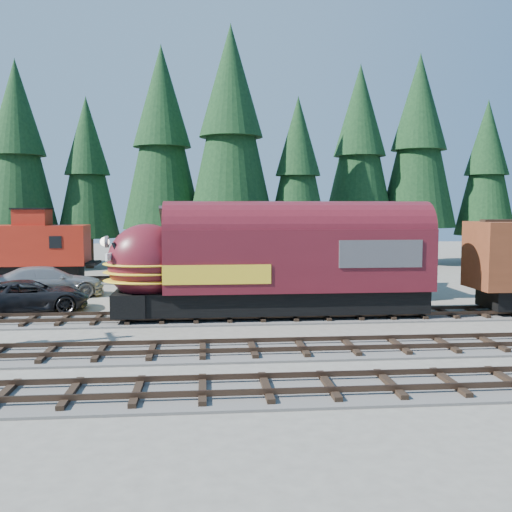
{
  "coord_description": "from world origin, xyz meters",
  "views": [
    {
      "loc": [
        -4.13,
        -22.16,
        5.25
      ],
      "look_at": [
        -1.72,
        4.0,
        2.95
      ],
      "focal_mm": 40.0,
      "sensor_mm": 36.0,
      "label": 1
    }
  ],
  "objects": [
    {
      "name": "ground",
      "position": [
        0.0,
        0.0,
        0.0
      ],
      "size": [
        120.0,
        120.0,
        0.0
      ],
      "primitive_type": "plane",
      "color": "#6B665B",
      "rests_on": "ground"
    },
    {
      "name": "track_spur",
      "position": [
        -10.0,
        18.0,
        0.06
      ],
      "size": [
        32.0,
        3.2,
        0.33
      ],
      "color": "#4C4947",
      "rests_on": "ground"
    },
    {
      "name": "caboose",
      "position": [
        -16.62,
        18.0,
        2.37
      ],
      "size": [
        9.06,
        2.63,
        4.71
      ],
      "color": "black",
      "rests_on": "ground"
    },
    {
      "name": "conifer_backdrop",
      "position": [
        5.11,
        25.53,
        10.4
      ],
      "size": [
        78.44,
        22.16,
        17.34
      ],
      "color": "black",
      "rests_on": "ground"
    },
    {
      "name": "pickup_truck_a",
      "position": [
        -12.78,
        6.88,
        0.79
      ],
      "size": [
        6.19,
        4.01,
        1.59
      ],
      "primitive_type": "imported",
      "rotation": [
        0.0,
        0.0,
        1.83
      ],
      "color": "black",
      "rests_on": "ground"
    },
    {
      "name": "track_siding",
      "position": [
        10.0,
        4.0,
        0.06
      ],
      "size": [
        68.0,
        3.2,
        0.33
      ],
      "color": "#4C4947",
      "rests_on": "ground"
    },
    {
      "name": "pickup_truck_b",
      "position": [
        -13.08,
        11.4,
        0.9
      ],
      "size": [
        6.65,
        4.25,
        1.79
      ],
      "primitive_type": "imported",
      "rotation": [
        0.0,
        0.0,
        1.88
      ],
      "color": "#95979C",
      "rests_on": "ground"
    },
    {
      "name": "locomotive",
      "position": [
        -1.35,
        4.0,
        2.43
      ],
      "size": [
        15.19,
        3.02,
        4.13
      ],
      "color": "black",
      "rests_on": "ground"
    },
    {
      "name": "depot",
      "position": [
        -0.0,
        10.5,
        2.96
      ],
      "size": [
        12.8,
        7.0,
        5.3
      ],
      "color": "gold",
      "rests_on": "ground"
    }
  ]
}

